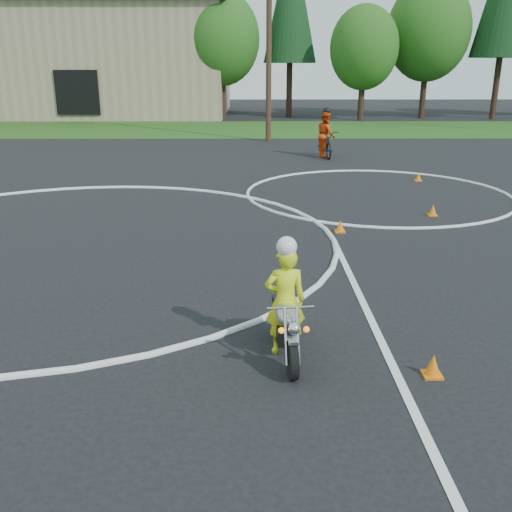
{
  "coord_description": "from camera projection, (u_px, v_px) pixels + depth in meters",
  "views": [
    {
      "loc": [
        4.15,
        -9.29,
        3.77
      ],
      "look_at": [
        4.2,
        -1.32,
        1.1
      ],
      "focal_mm": 40.0,
      "sensor_mm": 36.0,
      "label": 1
    }
  ],
  "objects": [
    {
      "name": "primary_motorcycle",
      "position": [
        286.0,
        327.0,
        7.64
      ],
      "size": [
        0.6,
        1.72,
        0.9
      ],
      "rotation": [
        0.0,
        0.0,
        0.1
      ],
      "color": "black",
      "rests_on": "ground"
    },
    {
      "name": "rider_primary_grp",
      "position": [
        285.0,
        298.0,
        7.65
      ],
      "size": [
        0.59,
        0.42,
        1.68
      ],
      "rotation": [
        0.0,
        0.0,
        0.1
      ],
      "color": "#D8EA18",
      "rests_on": "ground"
    },
    {
      "name": "grass_strip",
      "position": [
        186.0,
        129.0,
        35.58
      ],
      "size": [
        120.0,
        10.0,
        0.02
      ],
      "primitive_type": "cube",
      "color": "#1E4714",
      "rests_on": "ground"
    },
    {
      "name": "treeline",
      "position": [
        400.0,
        24.0,
        40.79
      ],
      "size": [
        38.2,
        8.1,
        14.52
      ],
      "color": "#382619",
      "rests_on": "ground"
    },
    {
      "name": "ground",
      "position": [
        16.0,
        292.0,
        9.98
      ],
      "size": [
        120.0,
        120.0,
        0.0
      ],
      "primitive_type": "plane",
      "color": "black",
      "rests_on": "ground"
    },
    {
      "name": "course_markings",
      "position": [
        172.0,
        225.0,
        14.12
      ],
      "size": [
        19.05,
        19.05,
        0.12
      ],
      "color": "silver",
      "rests_on": "ground"
    },
    {
      "name": "utility_poles",
      "position": [
        269.0,
        35.0,
        28.28
      ],
      "size": [
        41.6,
        1.12,
        10.0
      ],
      "color": "#473321",
      "rests_on": "ground"
    },
    {
      "name": "rider_second_grp",
      "position": [
        326.0,
        140.0,
        24.48
      ],
      "size": [
        0.98,
        2.26,
        2.11
      ],
      "rotation": [
        0.0,
        0.0,
        0.1
      ],
      "color": "black",
      "rests_on": "ground"
    },
    {
      "name": "traffic_cones",
      "position": [
        305.0,
        233.0,
        12.98
      ],
      "size": [
        17.24,
        13.71,
        0.3
      ],
      "color": "orange",
      "rests_on": "ground"
    }
  ]
}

